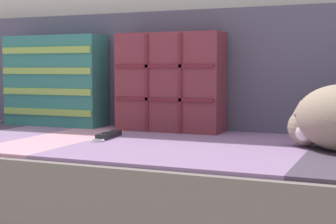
% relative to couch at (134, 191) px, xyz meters
% --- Properties ---
extents(couch, '(2.20, 0.91, 0.35)m').
position_rel_couch_xyz_m(couch, '(0.00, 0.00, 0.00)').
color(couch, '#3D3838').
rests_on(couch, ground_plane).
extents(sofa_backrest, '(2.15, 0.14, 0.46)m').
position_rel_couch_xyz_m(sofa_backrest, '(0.00, 0.39, 0.41)').
color(sofa_backrest, '#514C60').
rests_on(sofa_backrest, couch).
extents(throw_pillow_quilted, '(0.40, 0.14, 0.37)m').
position_rel_couch_xyz_m(throw_pillow_quilted, '(0.03, 0.24, 0.36)').
color(throw_pillow_quilted, brown).
rests_on(throw_pillow_quilted, couch).
extents(throw_pillow_striped, '(0.43, 0.14, 0.37)m').
position_rel_couch_xyz_m(throw_pillow_striped, '(-0.48, 0.24, 0.36)').
color(throw_pillow_striped, '#337A70').
rests_on(throw_pillow_striped, couch).
extents(game_remote_far, '(0.06, 0.20, 0.02)m').
position_rel_couch_xyz_m(game_remote_far, '(-0.09, -0.02, 0.19)').
color(game_remote_far, black).
rests_on(game_remote_far, couch).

